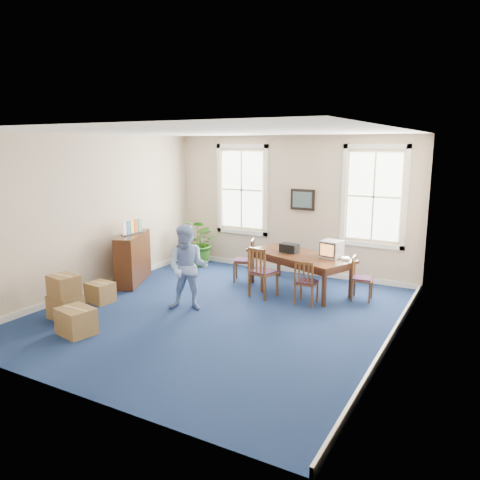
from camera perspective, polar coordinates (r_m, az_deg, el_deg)
The scene contains 25 objects.
floor at distance 8.55m, azimuth -2.56°, elevation -8.88°, with size 6.50×6.50×0.00m, color navy.
ceiling at distance 8.02m, azimuth -2.77°, elevation 13.08°, with size 6.50×6.50×0.00m, color white.
wall_back at distance 11.01m, azimuth 6.25°, elevation 4.25°, with size 6.50×6.50×0.00m, color #C6AD92.
wall_front at distance 5.69m, azimuth -20.09°, elevation -3.22°, with size 6.50×6.50×0.00m, color #C6AD92.
wall_left at distance 10.02m, azimuth -17.46°, elevation 3.08°, with size 6.50×6.50×0.00m, color #C6AD92.
wall_right at distance 7.07m, azimuth 18.54°, elevation -0.34°, with size 6.50×6.50×0.00m, color #C6AD92.
baseboard_back at distance 11.28m, azimuth 6.02°, elevation -3.55°, with size 6.00×0.04×0.12m, color white.
baseboard_left at distance 10.33m, azimuth -16.83°, elevation -5.41°, with size 0.04×6.50×0.12m, color white.
baseboard_right at distance 7.53m, azimuth 17.55°, elevation -11.87°, with size 0.04×6.50×0.12m, color white.
window_left at distance 11.52m, azimuth 0.24°, elevation 6.14°, with size 1.40×0.12×2.20m, color white, non-canonical shape.
window_right at distance 10.37m, azimuth 16.00°, elevation 5.10°, with size 1.40×0.12×2.20m, color white, non-canonical shape.
wall_picture at distance 10.83m, azimuth 7.64°, elevation 4.90°, with size 0.58×0.06×0.48m, color black, non-canonical shape.
conference_table at distance 9.84m, azimuth 7.22°, elevation -3.89°, with size 2.23×1.02×0.76m, color #452312, non-canonical shape.
crt_tv at distance 9.54m, azimuth 11.10°, elevation -1.09°, with size 0.38×0.41×0.34m, color #B7B7BC, non-canonical shape.
game_console at distance 9.44m, azimuth 12.73°, elevation -2.21°, with size 0.15×0.19×0.05m, color white.
equipment_bag at distance 9.86m, azimuth 6.03°, elevation -0.99°, with size 0.37×0.24×0.19m, color black.
chair_near_left at distance 9.31m, azimuth 2.87°, elevation -3.88°, with size 0.46×0.46×1.02m, color brown, non-canonical shape.
chair_near_right at distance 8.98m, azimuth 8.12°, elevation -5.08°, with size 0.39×0.39×0.86m, color brown, non-canonical shape.
chair_end_left at distance 10.35m, azimuth 0.43°, elevation -2.48°, with size 0.43×0.43×0.95m, color brown, non-canonical shape.
chair_end_right at distance 9.44m, azimuth 14.71°, elevation -4.54°, with size 0.39×0.39×0.86m, color brown, non-canonical shape.
man at distance 8.55m, azimuth -6.36°, elevation -3.39°, with size 0.77×0.60×1.58m, color #819DD4.
credenza at distance 10.48m, azimuth -12.90°, elevation -2.24°, with size 0.39×1.37×1.08m, color #452312.
brochure_rack at distance 10.33m, azimuth -12.99°, elevation 1.54°, with size 0.13×0.75×0.33m, color #99999E, non-canonical shape.
potted_plant at distance 11.69m, azimuth -4.98°, elevation -0.24°, with size 1.09×0.95×1.21m, color #245913.
cardboard_boxes at distance 8.65m, azimuth -19.19°, elevation -6.45°, with size 1.43×1.43×0.82m, color olive, non-canonical shape.
Camera 1 is at (4.21, -6.82, 2.98)m, focal length 35.00 mm.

